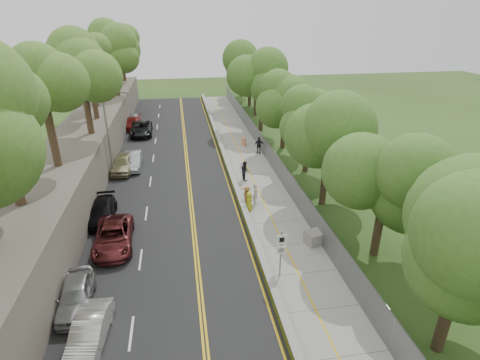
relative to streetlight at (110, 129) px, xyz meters
The scene contains 26 objects.
ground 18.08m from the streetlight, 53.23° to the right, with size 140.00×140.00×0.00m, color #33511E.
road 6.93m from the streetlight, 11.17° to the left, with size 11.20×66.00×0.04m, color black.
sidewalk 13.84m from the streetlight, ahead, with size 4.20×66.00×0.05m, color gray.
jersey_barrier 11.60m from the streetlight, ahead, with size 0.42×66.00×0.60m, color #C5E81F.
rock_embankment 4.15m from the streetlight, 161.78° to the left, with size 5.00×66.00×4.00m, color #595147.
chainlink_fence 15.58m from the streetlight, ahead, with size 0.04×66.00×2.00m, color slate.
trees_embankment 6.46m from the streetlight, 158.49° to the left, with size 6.40×66.00×13.00m, color #588730, non-canonical shape.
trees_fenceside 17.65m from the streetlight, ahead, with size 7.00×66.00×14.00m, color #4C7E2C, non-canonical shape.
streetlight is the anchor object (origin of this frame).
signpost 20.72m from the streetlight, 55.92° to the right, with size 0.62×0.09×3.10m.
construction_barrel 15.48m from the streetlight, 25.56° to the left, with size 0.58×0.58×0.96m, color #D64A03.
concrete_block 20.80m from the streetlight, 43.59° to the right, with size 1.31×0.99×0.88m, color slate.
car_0 18.02m from the streetlight, 89.11° to the right, with size 1.70×4.22×1.44m, color #9F9FA3.
car_1 20.71m from the streetlight, 85.87° to the right, with size 1.40×4.01×1.32m, color silver.
car_2 12.85m from the streetlight, 83.15° to the right, with size 2.41×5.24×1.46m, color #5A1E20.
car_3 9.32m from the streetlight, 89.14° to the right, with size 1.87×4.59×1.33m, color black.
car_4 3.96m from the streetlight, 59.19° to the left, with size 1.92×4.77×1.62m, color tan.
car_5 4.48m from the streetlight, 50.28° to the left, with size 1.57×4.52×1.49m, color #A6A8AE.
car_6 13.48m from the streetlight, 83.51° to the left, with size 2.61×5.66×1.57m, color black.
car_7 16.45m from the streetlight, 89.58° to the left, with size 1.95×4.80×1.39m, color maroon.
car_8 17.43m from the streetlight, 89.72° to the left, with size 1.84×4.58×1.56m, color silver.
painter_0 14.77m from the streetlight, 38.23° to the right, with size 0.76×0.50×1.56m, color gold.
painter_1 14.74m from the streetlight, 33.39° to the right, with size 0.65×0.43×1.79m, color beige.
painter_2 12.84m from the streetlight, 14.40° to the right, with size 0.89×0.69×1.83m, color black.
painter_3 14.22m from the streetlight, 35.07° to the right, with size 1.01×0.58×1.56m, color brown.
person_far 15.54m from the streetlight, 13.80° to the left, with size 1.09×0.45×1.86m, color black.
Camera 1 is at (-4.19, -20.19, 14.35)m, focal length 28.00 mm.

